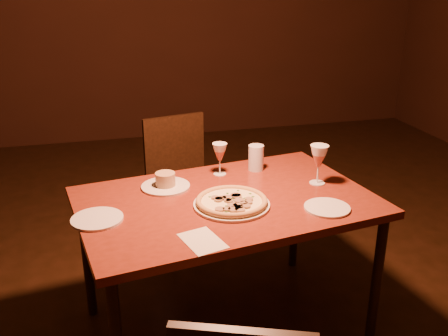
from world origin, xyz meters
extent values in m
cube|color=maroon|center=(-0.02, 0.23, 0.68)|extent=(1.42, 1.03, 0.04)
cylinder|color=black|center=(-0.66, 0.50, 0.33)|extent=(0.05, 0.05, 0.66)
cylinder|color=black|center=(0.63, -0.04, 0.33)|extent=(0.05, 0.05, 0.66)
cylinder|color=black|center=(0.52, 0.68, 0.33)|extent=(0.05, 0.05, 0.66)
cube|color=black|center=(-0.05, 1.06, 0.43)|extent=(0.48, 0.48, 0.04)
cube|color=black|center=(-0.09, 1.24, 0.64)|extent=(0.40, 0.11, 0.38)
cylinder|color=black|center=(-0.18, 0.86, 0.20)|extent=(0.03, 0.03, 0.41)
cylinder|color=black|center=(-0.25, 1.18, 0.20)|extent=(0.03, 0.03, 0.41)
cylinder|color=black|center=(0.14, 0.93, 0.20)|extent=(0.03, 0.03, 0.41)
cylinder|color=black|center=(0.07, 1.25, 0.20)|extent=(0.03, 0.03, 0.41)
cylinder|color=silver|center=(-0.01, 0.15, 0.71)|extent=(0.34, 0.34, 0.01)
cylinder|color=#FFEBAF|center=(-0.01, 0.15, 0.72)|extent=(0.31, 0.31, 0.01)
torus|color=tan|center=(-0.01, 0.15, 0.73)|extent=(0.32, 0.32, 0.02)
cylinder|color=silver|center=(-0.26, 0.43, 0.71)|extent=(0.23, 0.23, 0.01)
cylinder|color=tan|center=(-0.26, 0.43, 0.74)|extent=(0.09, 0.09, 0.06)
cylinder|color=silver|center=(0.22, 0.54, 0.77)|extent=(0.08, 0.08, 0.13)
cylinder|color=silver|center=(-0.59, 0.16, 0.71)|extent=(0.21, 0.21, 0.01)
cylinder|color=silver|center=(0.38, 0.02, 0.71)|extent=(0.20, 0.20, 0.01)
cube|color=beige|center=(-0.20, -0.12, 0.70)|extent=(0.18, 0.22, 0.00)
camera|label=1|loc=(-0.54, -1.75, 1.64)|focal=40.00mm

